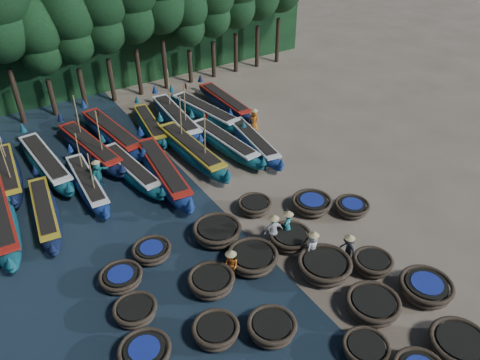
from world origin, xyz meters
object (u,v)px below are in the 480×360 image
long_boat_1 (0,219)px  long_boat_14 (150,125)px  coracle_7 (366,349)px  coracle_20 (121,278)px  long_boat_2 (45,212)px  long_boat_10 (8,173)px  long_boat_7 (224,142)px  coracle_24 (312,204)px  long_boat_11 (46,162)px  coracle_8 (373,305)px  long_boat_15 (176,118)px  coracle_22 (217,232)px  fisherman_6 (254,120)px  coracle_23 (255,206)px  coracle_4 (459,345)px  fisherman_2 (231,264)px  coracle_15 (135,311)px  coracle_16 (211,282)px  coracle_18 (290,238)px  long_boat_16 (205,112)px  coracle_12 (272,328)px  coracle_21 (152,251)px  fisherman_1 (287,225)px  fisherman_5 (98,174)px  fisherman_0 (312,246)px  coracle_19 (352,207)px  coracle_9 (426,288)px  long_boat_3 (87,183)px  coracle_17 (253,258)px  long_boat_13 (112,133)px  long_boat_17 (225,102)px  coracle_10 (145,353)px  long_boat_5 (163,171)px  long_boat_6 (191,150)px  coracle_11 (216,331)px  coracle_13 (324,266)px  long_boat_8 (253,142)px  long_boat_12 (90,148)px  fisherman_3 (348,248)px

long_boat_1 → long_boat_14: 12.16m
coracle_7 → coracle_20: (-6.55, 8.65, 0.01)m
long_boat_2 → long_boat_10: long_boat_10 is taller
long_boat_7 → long_boat_10: bearing=157.8°
coracle_24 → long_boat_11: long_boat_11 is taller
coracle_8 → long_boat_15: 19.72m
coracle_22 → fisherman_6: size_ratio=1.57×
long_boat_15 → coracle_23: bearing=-90.0°
coracle_8 → long_boat_7: size_ratio=0.34×
coracle_4 → fisherman_2: (-5.28, 8.16, 0.37)m
coracle_15 → coracle_16: size_ratio=0.98×
coracle_18 → long_boat_16: 14.56m
coracle_12 → coracle_21: coracle_12 is taller
coracle_18 → fisherman_1: size_ratio=1.29×
coracle_18 → long_boat_10: size_ratio=0.31×
coracle_18 → fisherman_1: 0.66m
coracle_21 → long_boat_10: bearing=112.4°
fisherman_2 → fisherman_5: bearing=-160.2°
fisherman_0 → fisherman_2: 3.99m
coracle_8 → long_boat_1: size_ratio=0.31×
coracle_19 → coracle_9: bearing=-103.5°
coracle_23 → long_boat_3: bearing=135.7°
long_boat_3 → coracle_15: bearing=-94.7°
coracle_19 → fisherman_5: fisherman_5 is taller
coracle_17 → fisherman_0: 2.89m
coracle_21 → long_boat_16: long_boat_16 is taller
coracle_9 → long_boat_13: long_boat_13 is taller
coracle_12 → coracle_20: size_ratio=0.98×
coracle_18 → long_boat_17: 15.89m
coracle_10 → long_boat_1: long_boat_1 is taller
coracle_9 → coracle_19: coracle_9 is taller
long_boat_5 → coracle_21: bearing=-114.0°
coracle_15 → fisherman_5: 10.28m
coracle_18 → long_boat_16: long_boat_16 is taller
long_boat_10 → coracle_16: bearing=-62.7°
coracle_23 → long_boat_6: size_ratio=0.22×
coracle_11 → coracle_20: 5.29m
long_boat_16 → long_boat_2: bearing=-166.6°
coracle_13 → long_boat_17: 18.20m
coracle_13 → long_boat_13: long_boat_13 is taller
coracle_9 → long_boat_2: long_boat_2 is taller
long_boat_6 → fisherman_2: long_boat_6 is taller
long_boat_8 → long_boat_12: bearing=159.7°
coracle_7 → long_boat_12: (-4.12, 20.31, 0.24)m
long_boat_6 → long_boat_5: bearing=-155.2°
coracle_10 → fisherman_1: (8.78, 2.54, 0.55)m
coracle_7 → fisherman_2: bearing=109.2°
coracle_22 → long_boat_10: size_ratio=0.36×
coracle_21 → fisherman_3: size_ratio=1.38×
coracle_18 → coracle_21: (-6.14, 2.87, -0.04)m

